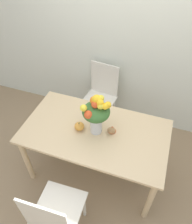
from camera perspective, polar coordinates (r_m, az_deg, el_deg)
ground_plane at (r=2.89m, az=-0.21°, el=-14.68°), size 12.00×12.00×0.00m
wall_back at (r=2.77m, az=7.82°, el=20.08°), size 8.00×0.06×2.70m
dining_table at (r=2.35m, az=-0.25°, el=-6.40°), size 1.51×0.84×0.76m
flower_vase at (r=2.07m, az=0.01°, el=-0.44°), size 0.27×0.27×0.47m
pumpkin at (r=2.26m, az=-4.37°, el=-3.74°), size 0.10×0.10×0.09m
turkey_figurine at (r=2.24m, az=4.15°, el=-4.56°), size 0.09×0.12×0.07m
dining_chair_near_window at (r=3.06m, az=1.17°, el=4.01°), size 0.46×0.46×0.95m
dining_chair_far_side at (r=2.15m, az=-10.54°, el=-24.75°), size 0.44×0.44×0.95m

